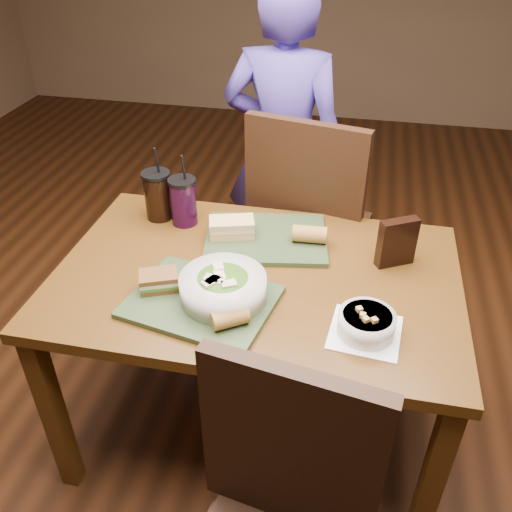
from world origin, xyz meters
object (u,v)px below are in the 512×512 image
at_px(soup_bowl, 366,323).
at_px(cup_cola, 158,195).
at_px(salad_bowl, 223,286).
at_px(tray_near, 201,302).
at_px(baguette_near, 230,318).
at_px(cup_berry, 183,201).
at_px(chip_bag, 397,242).
at_px(tray_far, 266,238).
at_px(sandwich_near, 159,281).
at_px(baguette_far, 310,234).
at_px(chair_far, 305,223).
at_px(dining_table, 256,295).
at_px(diner, 283,151).
at_px(sandwich_far, 232,227).

relative_size(soup_bowl, cup_cola, 0.74).
bearing_deg(salad_bowl, soup_bowl, -6.68).
relative_size(tray_near, baguette_near, 4.05).
bearing_deg(cup_berry, chip_bag, -8.10).
bearing_deg(tray_far, baguette_near, -91.25).
distance_m(soup_bowl, cup_cola, 0.93).
xyz_separation_m(sandwich_near, baguette_far, (0.42, 0.35, 0.00)).
height_order(baguette_far, chip_bag, chip_bag).
bearing_deg(chair_far, cup_cola, -149.57).
height_order(tray_near, soup_bowl, soup_bowl).
bearing_deg(tray_far, soup_bowl, -48.40).
bearing_deg(tray_near, cup_berry, 113.74).
xyz_separation_m(chair_far, sandwich_near, (-0.36, -0.74, 0.19)).
bearing_deg(dining_table, chair_far, 81.33).
xyz_separation_m(chair_far, cup_cola, (-0.52, -0.30, 0.23)).
distance_m(diner, tray_far, 0.72).
bearing_deg(salad_bowl, tray_far, 80.53).
distance_m(baguette_near, cup_cola, 0.69).
bearing_deg(sandwich_far, baguette_near, -76.66).
distance_m(salad_bowl, soup_bowl, 0.43).
relative_size(baguette_near, baguette_far, 0.89).
relative_size(diner, baguette_far, 13.18).
relative_size(tray_far, sandwich_near, 3.08).
xyz_separation_m(baguette_near, cup_cola, (-0.41, 0.55, 0.05)).
height_order(baguette_near, cup_berry, cup_berry).
xyz_separation_m(tray_far, sandwich_near, (-0.26, -0.35, 0.04)).
xyz_separation_m(tray_far, cup_cola, (-0.42, 0.08, 0.08)).
bearing_deg(cup_cola, chair_far, 30.43).
height_order(salad_bowl, cup_berry, cup_berry).
relative_size(soup_bowl, cup_berry, 0.77).
relative_size(baguette_near, chip_bag, 0.62).
xyz_separation_m(tray_near, cup_cola, (-0.30, 0.46, 0.08)).
bearing_deg(baguette_far, chip_bag, -9.32).
height_order(tray_near, tray_far, same).
xyz_separation_m(baguette_near, chip_bag, (0.45, 0.43, 0.04)).
distance_m(salad_bowl, cup_cola, 0.57).
relative_size(soup_bowl, sandwich_far, 1.23).
distance_m(soup_bowl, sandwich_far, 0.62).
distance_m(chair_far, salad_bowl, 0.78).
height_order(sandwich_far, baguette_near, sandwich_far).
height_order(tray_near, cup_cola, cup_cola).
relative_size(chair_far, tray_far, 2.61).
distance_m(tray_far, salad_bowl, 0.37).
bearing_deg(baguette_far, cup_berry, 172.65).
bearing_deg(diner, soup_bowl, 115.02).
xyz_separation_m(tray_far, soup_bowl, (0.36, -0.41, 0.03)).
xyz_separation_m(tray_far, salad_bowl, (-0.06, -0.36, 0.05)).
bearing_deg(baguette_far, baguette_near, -109.02).
bearing_deg(cup_berry, cup_cola, 169.81).
height_order(sandwich_near, chip_bag, chip_bag).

